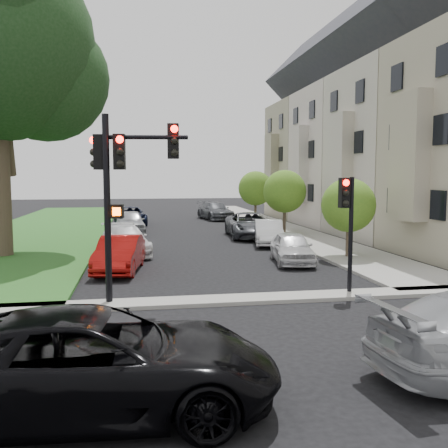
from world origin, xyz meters
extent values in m
plane|color=black|center=(0.00, 0.00, 0.00)|extent=(140.00, 140.00, 0.00)
cube|color=#286220|center=(-9.00, 24.00, 0.06)|extent=(8.00, 44.00, 0.12)
cube|color=gray|center=(6.75, 24.00, 0.06)|extent=(3.50, 44.00, 0.12)
cube|color=gray|center=(0.00, 2.00, 0.06)|extent=(60.00, 1.00, 0.12)
cube|color=#B3AD96|center=(8.65, 8.00, 4.50)|extent=(0.70, 2.20, 5.50)
cube|color=black|center=(8.95, 8.00, 5.50)|extent=(0.08, 3.60, 6.00)
cube|color=tan|center=(12.50, 15.50, 5.00)|extent=(7.00, 7.40, 10.00)
cube|color=#30313B|center=(12.50, 15.50, 12.47)|extent=(7.00, 7.55, 7.00)
cube|color=tan|center=(8.65, 15.50, 4.50)|extent=(0.70, 2.20, 5.50)
cube|color=black|center=(8.95, 15.50, 5.50)|extent=(0.08, 3.60, 6.00)
cube|color=#AFADAC|center=(12.50, 23.00, 5.00)|extent=(7.00, 7.40, 10.00)
cube|color=#30313B|center=(12.50, 23.00, 12.47)|extent=(7.00, 7.55, 7.00)
cube|color=#AFADAC|center=(8.65, 23.00, 4.50)|extent=(0.70, 2.20, 5.50)
cube|color=black|center=(8.95, 23.00, 5.50)|extent=(0.08, 3.60, 6.00)
cube|color=gray|center=(12.50, 30.50, 5.00)|extent=(7.00, 7.40, 10.00)
cube|color=#30313B|center=(12.50, 30.50, 12.47)|extent=(7.00, 7.55, 7.00)
cube|color=gray|center=(8.65, 30.50, 4.50)|extent=(0.70, 2.20, 5.50)
cube|color=black|center=(8.95, 30.50, 5.50)|extent=(0.08, 3.60, 6.00)
sphere|color=#143413|center=(-7.05, 12.51, 8.15)|extent=(5.80, 5.80, 5.80)
cylinder|color=#473A2F|center=(6.20, 8.61, 0.85)|extent=(0.17, 0.17, 1.71)
sphere|color=#487D21|center=(6.20, 8.61, 2.39)|extent=(2.39, 2.39, 2.39)
cylinder|color=#473A2F|center=(6.20, 18.29, 0.96)|extent=(0.19, 0.19, 1.93)
sphere|color=#487D21|center=(6.20, 18.29, 2.70)|extent=(2.70, 2.70, 2.70)
cylinder|color=#473A2F|center=(6.20, 26.18, 0.97)|extent=(0.19, 0.19, 1.93)
sphere|color=#487D21|center=(6.20, 26.18, 2.70)|extent=(2.70, 2.70, 2.70)
cylinder|color=black|center=(-3.80, 2.20, 2.68)|extent=(0.21, 0.21, 5.37)
cylinder|color=black|center=(-2.66, 2.20, 4.75)|extent=(2.27, 0.45, 0.12)
cube|color=black|center=(-3.44, 2.20, 4.34)|extent=(0.35, 0.31, 0.98)
cube|color=black|center=(-1.94, 2.20, 4.65)|extent=(0.35, 0.31, 0.98)
cube|color=black|center=(-4.01, 2.46, 4.34)|extent=(0.31, 0.35, 0.98)
sphere|color=#FF0C05|center=(-3.44, 2.05, 4.67)|extent=(0.21, 0.21, 0.21)
sphere|color=black|center=(-3.44, 2.05, 4.01)|extent=(0.21, 0.21, 0.21)
cube|color=black|center=(-3.54, 2.20, 2.68)|extent=(0.39, 0.31, 0.39)
cube|color=#FF5905|center=(-3.54, 2.06, 2.68)|extent=(0.23, 0.03, 0.23)
cylinder|color=black|center=(3.45, 2.20, 1.82)|extent=(0.14, 0.14, 3.64)
cube|color=black|center=(3.21, 2.20, 3.16)|extent=(0.30, 0.27, 0.91)
sphere|color=#FF0C05|center=(3.21, 2.06, 3.47)|extent=(0.19, 0.19, 0.19)
imported|color=black|center=(-3.67, -4.35, 0.80)|extent=(5.91, 2.93, 1.61)
imported|color=silver|center=(3.43, 7.99, 0.65)|extent=(2.07, 4.01, 1.31)
imported|color=silver|center=(3.90, 13.56, 0.67)|extent=(2.19, 4.24, 1.33)
imported|color=#3F4247|center=(3.63, 16.91, 0.74)|extent=(2.75, 5.47, 1.49)
imported|color=#3F4247|center=(3.50, 29.46, 0.74)|extent=(2.88, 5.36, 1.48)
imported|color=maroon|center=(-3.67, 7.29, 0.69)|extent=(2.03, 4.35, 1.38)
imported|color=silver|center=(-3.58, 11.49, 0.68)|extent=(2.73, 4.98, 1.37)
imported|color=#999BA0|center=(-3.43, 20.40, 0.74)|extent=(2.03, 4.42, 1.47)
imported|color=black|center=(-3.51, 25.92, 0.68)|extent=(2.62, 5.07, 1.37)
camera|label=1|loc=(-2.97, -12.05, 3.67)|focal=40.00mm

